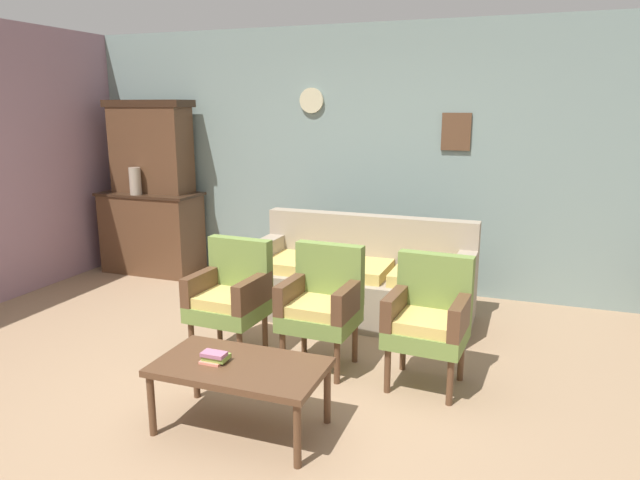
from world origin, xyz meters
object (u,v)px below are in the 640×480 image
(armchair_near_cabinet, at_px, (429,316))
(coffee_table, at_px, (240,371))
(side_cabinet, at_px, (152,232))
(armchair_near_couch_end, at_px, (231,293))
(book_stack_on_table, at_px, (215,357))
(armchair_by_doorway, at_px, (322,301))
(floral_couch, at_px, (361,282))
(vase_on_cabinet, at_px, (135,181))

(armchair_near_cabinet, height_order, coffee_table, armchair_near_cabinet)
(side_cabinet, distance_m, armchair_near_couch_end, 2.65)
(book_stack_on_table, bearing_deg, coffee_table, 11.15)
(armchair_near_cabinet, bearing_deg, side_cabinet, 153.87)
(side_cabinet, distance_m, armchair_by_doorway, 3.18)
(armchair_near_couch_end, xyz_separation_m, book_stack_on_table, (0.41, -0.95, -0.05))
(floral_couch, height_order, armchair_near_couch_end, same)
(vase_on_cabinet, xyz_separation_m, floral_couch, (2.74, -0.42, -0.76))
(armchair_by_doorway, height_order, coffee_table, armchair_by_doorway)
(floral_couch, distance_m, armchair_near_couch_end, 1.36)
(side_cabinet, xyz_separation_m, armchair_near_cabinet, (3.49, -1.71, 0.03))
(armchair_by_doorway, height_order, armchair_near_cabinet, same)
(armchair_by_doorway, bearing_deg, armchair_near_couch_end, -174.59)
(side_cabinet, bearing_deg, coffee_table, -46.41)
(armchair_by_doorway, bearing_deg, armchair_near_cabinet, -2.03)
(side_cabinet, height_order, book_stack_on_table, side_cabinet)
(vase_on_cabinet, height_order, armchair_by_doorway, vase_on_cabinet)
(floral_couch, xyz_separation_m, coffee_table, (-0.14, -2.08, 0.05))
(side_cabinet, height_order, floral_couch, side_cabinet)
(armchair_by_doorway, distance_m, armchair_near_cabinet, 0.79)
(side_cabinet, xyz_separation_m, coffee_table, (2.55, -2.67, -0.09))
(armchair_near_cabinet, bearing_deg, book_stack_on_table, -137.60)
(book_stack_on_table, bearing_deg, vase_on_cabinet, 134.08)
(armchair_by_doorway, bearing_deg, side_cabinet, 148.08)
(armchair_near_couch_end, distance_m, armchair_near_cabinet, 1.50)
(vase_on_cabinet, xyz_separation_m, coffee_table, (2.60, -2.50, -0.71))
(floral_couch, xyz_separation_m, book_stack_on_table, (-0.29, -2.11, 0.13))
(armchair_near_couch_end, bearing_deg, armchair_by_doorway, 5.41)
(coffee_table, height_order, book_stack_on_table, book_stack_on_table)
(book_stack_on_table, bearing_deg, armchair_near_cabinet, 42.40)
(book_stack_on_table, bearing_deg, floral_couch, 82.23)
(side_cabinet, bearing_deg, armchair_by_doorway, -31.92)
(floral_couch, xyz_separation_m, armchair_by_doorway, (0.02, -1.09, 0.17))
(floral_couch, distance_m, book_stack_on_table, 2.13)
(floral_couch, distance_m, coffee_table, 2.08)
(floral_couch, distance_m, armchair_near_cabinet, 1.38)
(armchair_by_doorway, distance_m, book_stack_on_table, 1.07)
(coffee_table, relative_size, book_stack_on_table, 6.53)
(side_cabinet, bearing_deg, armchair_near_cabinet, -26.13)
(armchair_near_couch_end, height_order, armchair_by_doorway, same)
(vase_on_cabinet, distance_m, armchair_by_doorway, 3.19)
(side_cabinet, height_order, armchair_near_cabinet, side_cabinet)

